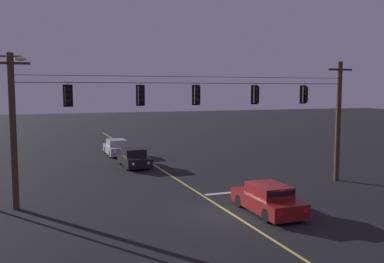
% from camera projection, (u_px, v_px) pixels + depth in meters
% --- Properties ---
extents(ground_plane, '(180.00, 180.00, 0.00)m').
position_uv_depth(ground_plane, '(231.00, 213.00, 20.13)').
color(ground_plane, black).
extents(lane_centre_stripe, '(0.14, 60.00, 0.01)m').
position_uv_depth(lane_centre_stripe, '(167.00, 173.00, 29.78)').
color(lane_centre_stripe, '#D1C64C').
rests_on(lane_centre_stripe, ground).
extents(stop_bar_paint, '(3.40, 0.36, 0.01)m').
position_uv_depth(stop_bar_paint, '(233.00, 192.00, 24.27)').
color(stop_bar_paint, silver).
rests_on(stop_bar_paint, ground).
extents(signal_span_assembly, '(20.95, 0.32, 7.60)m').
position_uv_depth(signal_span_assembly, '(198.00, 123.00, 23.79)').
color(signal_span_assembly, '#423021').
rests_on(signal_span_assembly, ground).
extents(traffic_light_leftmost, '(0.48, 0.41, 1.22)m').
position_uv_depth(traffic_light_leftmost, '(68.00, 96.00, 21.21)').
color(traffic_light_leftmost, black).
extents(traffic_light_left_inner, '(0.48, 0.41, 1.22)m').
position_uv_depth(traffic_light_left_inner, '(141.00, 95.00, 22.49)').
color(traffic_light_left_inner, black).
extents(traffic_light_centre, '(0.48, 0.41, 1.22)m').
position_uv_depth(traffic_light_centre, '(197.00, 95.00, 23.59)').
color(traffic_light_centre, black).
extents(traffic_light_right_inner, '(0.48, 0.41, 1.22)m').
position_uv_depth(traffic_light_right_inner, '(256.00, 95.00, 24.86)').
color(traffic_light_right_inner, black).
extents(traffic_light_rightmost, '(0.48, 0.41, 1.22)m').
position_uv_depth(traffic_light_rightmost, '(305.00, 94.00, 26.02)').
color(traffic_light_rightmost, black).
extents(car_waiting_near_lane, '(1.80, 4.33, 1.39)m').
position_uv_depth(car_waiting_near_lane, '(268.00, 199.00, 20.20)').
color(car_waiting_near_lane, maroon).
rests_on(car_waiting_near_lane, ground).
extents(car_oncoming_lead, '(1.80, 4.42, 1.39)m').
position_uv_depth(car_oncoming_lead, '(134.00, 158.00, 32.38)').
color(car_oncoming_lead, black).
rests_on(car_oncoming_lead, ground).
extents(car_oncoming_trailing, '(1.80, 4.42, 1.39)m').
position_uv_depth(car_oncoming_trailing, '(117.00, 148.00, 38.02)').
color(car_oncoming_trailing, '#A5A5AD').
rests_on(car_oncoming_trailing, ground).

